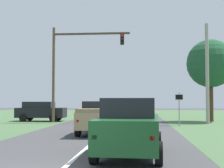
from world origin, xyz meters
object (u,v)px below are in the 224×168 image
object	(u,v)px
crossing_suv_far	(41,111)
utility_pole_right	(207,73)
keep_moving_sign	(179,105)
oak_tree_right	(211,64)
pickup_truck_lead	(101,117)
traffic_light	(72,60)
red_suv_near	(130,126)

from	to	relation	value
crossing_suv_far	utility_pole_right	xyz separation A→B (m)	(14.55, -2.33, 3.16)
keep_moving_sign	oak_tree_right	xyz separation A→B (m)	(3.54, 5.76, 3.64)
keep_moving_sign	crossing_suv_far	xyz separation A→B (m)	(-11.96, 4.98, -0.66)
crossing_suv_far	pickup_truck_lead	bearing A→B (deg)	-57.07
keep_moving_sign	crossing_suv_far	distance (m)	12.97
utility_pole_right	traffic_light	bearing A→B (deg)	175.05
pickup_truck_lead	oak_tree_right	size ratio (longest dim) A/B	0.75
traffic_light	crossing_suv_far	distance (m)	5.65
pickup_truck_lead	crossing_suv_far	bearing A→B (deg)	122.93
red_suv_near	keep_moving_sign	distance (m)	13.44
red_suv_near	pickup_truck_lead	distance (m)	7.64
traffic_light	crossing_suv_far	bearing A→B (deg)	157.05
traffic_light	keep_moving_sign	size ratio (longest dim) A/B	3.33
red_suv_near	traffic_light	size ratio (longest dim) A/B	0.59
keep_moving_sign	crossing_suv_far	bearing A→B (deg)	157.40
red_suv_near	oak_tree_right	distance (m)	20.41
red_suv_near	crossing_suv_far	world-z (taller)	red_suv_near
traffic_light	red_suv_near	bearing A→B (deg)	-71.54
oak_tree_right	crossing_suv_far	world-z (taller)	oak_tree_right
keep_moving_sign	crossing_suv_far	size ratio (longest dim) A/B	0.57
traffic_light	utility_pole_right	size ratio (longest dim) A/B	1.02
utility_pole_right	pickup_truck_lead	bearing A→B (deg)	-132.86
crossing_suv_far	utility_pole_right	distance (m)	15.07
red_suv_near	utility_pole_right	xyz separation A→B (m)	(5.81, 15.68, 3.06)
traffic_light	utility_pole_right	xyz separation A→B (m)	(11.38, -0.98, -1.31)
oak_tree_right	utility_pole_right	xyz separation A→B (m)	(-0.95, -3.11, -1.14)
red_suv_near	pickup_truck_lead	bearing A→B (deg)	104.17
oak_tree_right	pickup_truck_lead	bearing A→B (deg)	-127.18
red_suv_near	traffic_light	bearing A→B (deg)	108.46
pickup_truck_lead	keep_moving_sign	distance (m)	7.61
oak_tree_right	crossing_suv_far	xyz separation A→B (m)	(-15.50, -0.78, -4.30)
pickup_truck_lead	oak_tree_right	world-z (taller)	oak_tree_right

